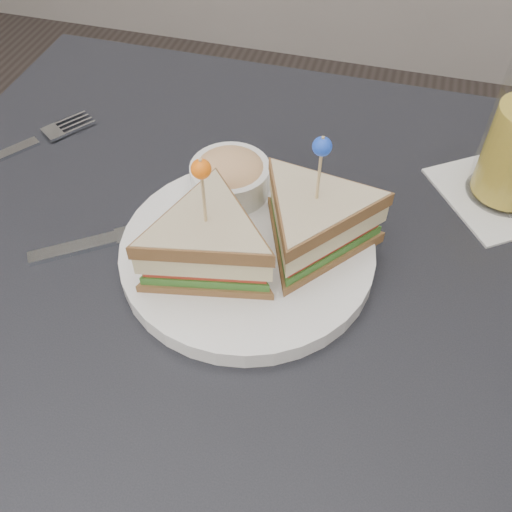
# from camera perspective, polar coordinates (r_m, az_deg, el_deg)

# --- Properties ---
(table) EXTENTS (0.80, 0.80, 0.75)m
(table) POSITION_cam_1_polar(r_m,az_deg,el_deg) (0.59, -1.21, -8.61)
(table) COLOR black
(table) RESTS_ON ground
(plate_meal) EXTENTS (0.31, 0.31, 0.14)m
(plate_meal) POSITION_cam_1_polar(r_m,az_deg,el_deg) (0.53, -0.11, 2.53)
(plate_meal) COLOR white
(plate_meal) RESTS_ON table
(cutlery_fork) EXTENTS (0.13, 0.18, 0.01)m
(cutlery_fork) POSITION_cam_1_polar(r_m,az_deg,el_deg) (0.73, -22.40, 10.08)
(cutlery_fork) COLOR silver
(cutlery_fork) RESTS_ON table
(cutlery_knife) EXTENTS (0.18, 0.14, 0.01)m
(cutlery_knife) POSITION_cam_1_polar(r_m,az_deg,el_deg) (0.59, -12.95, 2.05)
(cutlery_knife) COLOR silver
(cutlery_knife) RESTS_ON table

